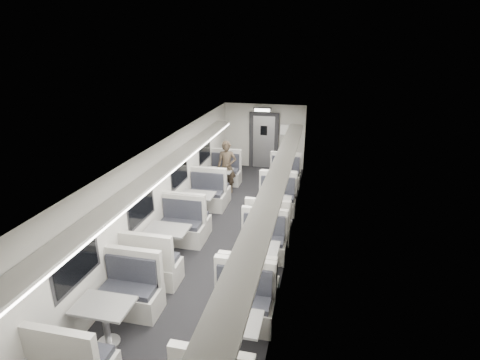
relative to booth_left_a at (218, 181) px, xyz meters
The scene contains 19 objects.
room 3.42m from the booth_left_a, 72.47° to the right, with size 3.24×12.24×2.64m.
booth_left_a is the anchor object (origin of this frame).
booth_left_b 2.06m from the booth_left_a, 90.00° to the right, with size 1.07×2.18×1.17m.
booth_left_c 4.05m from the booth_left_a, 90.00° to the right, with size 1.09×2.22×1.19m.
booth_left_d 6.55m from the booth_left_a, 90.00° to the right, with size 1.06×2.16×1.15m.
booth_right_a 2.01m from the booth_left_a, ahead, with size 1.03×2.08×1.11m.
booth_right_b 2.76m from the booth_left_a, 43.61° to the right, with size 1.06×2.15×1.15m.
booth_right_c 4.73m from the booth_left_a, 65.00° to the right, with size 1.03×2.10×1.12m.
booth_right_d 6.74m from the booth_left_a, 72.74° to the right, with size 1.06×2.15×1.15m.
passenger 0.52m from the booth_left_a, 16.19° to the left, with size 0.61×0.40×1.66m, color black.
window_a 1.11m from the booth_left_a, 154.39° to the left, with size 0.02×1.18×0.84m, color black.
window_b 2.24m from the booth_left_a, 103.94° to the right, with size 0.02×1.18×0.84m, color black.
window_c 4.30m from the booth_left_a, 96.68° to the right, with size 0.02×1.18×0.84m, color black.
window_d 6.46m from the booth_left_a, 94.38° to the right, with size 0.02×1.18×0.84m, color black.
luggage_rack_left 3.80m from the booth_left_a, 94.03° to the right, with size 0.46×10.40×0.09m.
luggage_rack_right 4.40m from the booth_left_a, 57.08° to the right, with size 0.46×10.40×0.09m.
vestibule_door 3.01m from the booth_left_a, 70.12° to the left, with size 1.10×0.13×2.10m.
exit_sign 3.13m from the booth_left_a, 66.30° to the left, with size 0.62×0.12×0.16m.
wall_notice 3.45m from the booth_left_a, 57.57° to the left, with size 0.32×0.02×0.40m, color white.
Camera 1 is at (2.07, -7.51, 4.55)m, focal length 28.00 mm.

